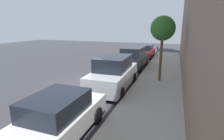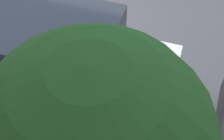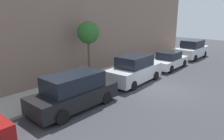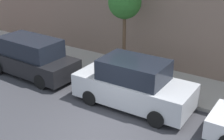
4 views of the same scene
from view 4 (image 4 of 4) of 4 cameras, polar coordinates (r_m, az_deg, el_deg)
The scene contains 5 objects.
ground_plane at distance 11.24m, azimuth -2.69°, elevation -11.38°, with size 60.00×60.00×0.00m, color #38383D.
sidewalk at distance 14.96m, azimuth 8.55°, elevation -2.04°, with size 2.92×32.00×0.15m.
parked_suv_third at distance 12.51m, azimuth 3.95°, elevation -2.67°, with size 2.08×4.84×1.98m.
parked_minivan_fourth at distance 15.85m, azimuth -14.55°, elevation 2.25°, with size 2.04×4.95×1.90m.
street_tree at distance 14.79m, azimuth 2.33°, elevation 12.12°, with size 1.56×1.56×4.22m.
Camera 4 is at (-7.43, -5.55, 6.34)m, focal length 50.00 mm.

